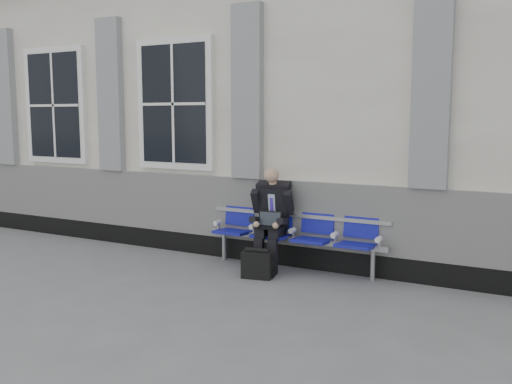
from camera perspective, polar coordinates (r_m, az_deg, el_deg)
The scene contains 5 objects.
ground at distance 8.11m, azimuth -15.97°, elevation -7.49°, with size 70.00×70.00×0.00m, color slate.
station_building at distance 10.61m, azimuth -3.19°, elevation 8.41°, with size 14.40×4.40×4.49m.
bench at distance 7.73m, azimuth 3.86°, elevation -3.75°, with size 2.60×0.47×0.91m.
businessman at distance 7.69m, azimuth 1.57°, elevation -2.26°, with size 0.59×0.78×1.39m.
briefcase at distance 7.36m, azimuth 0.09°, elevation -7.25°, with size 0.41×0.23×0.40m.
Camera 1 is at (5.51, -5.58, 2.07)m, focal length 40.00 mm.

